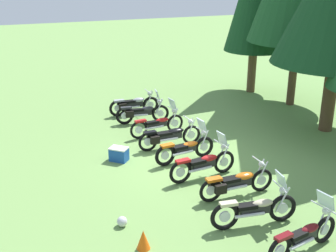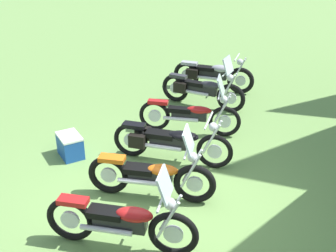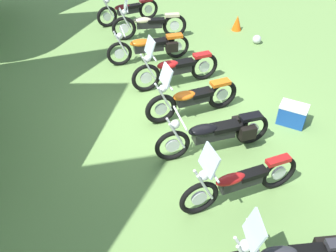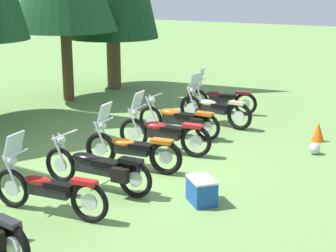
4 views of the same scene
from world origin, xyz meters
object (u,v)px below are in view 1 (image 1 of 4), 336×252
Objects in this scene: motorcycle_1 at (142,112)px; motorcycle_2 at (158,124)px; motorcycle_6 at (236,182)px; picnic_cooler at (119,154)px; dropped_helmet at (122,222)px; motorcycle_7 at (256,209)px; motorcycle_0 at (133,105)px; motorcycle_3 at (169,136)px; motorcycle_4 at (186,148)px; motorcycle_8 at (305,235)px; motorcycle_5 at (204,163)px; traffic_cone at (143,239)px.

motorcycle_2 is (1.52, 0.14, -0.00)m from motorcycle_1.
picnic_cooler is at bearing 123.62° from motorcycle_6.
motorcycle_7 is at bearing 68.91° from dropped_helmet.
motorcycle_1 is at bearing -89.27° from motorcycle_0.
motorcycle_1 reaches higher than motorcycle_3.
picnic_cooler is (-0.86, -2.05, -0.22)m from motorcycle_4.
motorcycle_2 is 8.05m from motorcycle_8.
motorcycle_2 reaches higher than motorcycle_0.
motorcycle_3 is at bearing -88.40° from motorcycle_0.
motorcycle_1 is 1.00× the size of motorcycle_4.
motorcycle_3 is at bearing 87.44° from motorcycle_4.
motorcycle_4 is at bearing 84.92° from motorcycle_5.
motorcycle_2 is at bearing -86.25° from motorcycle_0.
motorcycle_6 is (1.38, 0.30, -0.03)m from motorcycle_5.
motorcycle_1 is 0.98× the size of motorcycle_2.
motorcycle_7 reaches higher than traffic_cone.
motorcycle_1 reaches higher than motorcycle_0.
motorcycle_7 reaches higher than motorcycle_1.
motorcycle_6 is (7.95, 0.46, -0.00)m from motorcycle_0.
motorcycle_7 reaches higher than motorcycle_8.
traffic_cone is 1.82× the size of dropped_helmet.
motorcycle_7 is at bearing -100.81° from motorcycle_6.
motorcycle_6 is (6.78, 0.46, -0.01)m from motorcycle_1.
motorcycle_0 is at bearing 160.49° from dropped_helmet.
motorcycle_4 is 8.43× the size of dropped_helmet.
motorcycle_0 is 6.57m from motorcycle_5.
motorcycle_0 is 5.25m from motorcycle_4.
motorcycle_4 is at bearing 98.10° from motorcycle_7.
motorcycle_6 reaches higher than dropped_helmet.
motorcycle_4 is at bearing -78.91° from motorcycle_1.
motorcycle_1 is 7.60m from dropped_helmet.
traffic_cone is at bearing 145.27° from motorcycle_8.
motorcycle_7 is at bearing 22.75° from picnic_cooler.
motorcycle_2 is 0.98× the size of motorcycle_5.
motorcycle_4 is 0.97× the size of motorcycle_5.
motorcycle_4 is (5.25, 0.14, -0.00)m from motorcycle_0.
motorcycle_4 reaches higher than traffic_cone.
motorcycle_4 is (1.26, 0.09, 0.00)m from motorcycle_3.
motorcycle_1 is 0.95× the size of motorcycle_6.
motorcycle_6 is at bearing 82.32° from motorcycle_8.
motorcycle_6 is at bearing -83.13° from motorcycle_5.
motorcycle_2 is 0.97× the size of motorcycle_6.
traffic_cone is at bearing -9.35° from picnic_cooler.
picnic_cooler is 1.47× the size of traffic_cone.
traffic_cone reaches higher than picnic_cooler.
motorcycle_2 reaches higher than dropped_helmet.
picnic_cooler is (1.71, -2.04, -0.23)m from motorcycle_2.
motorcycle_6 is at bearing 86.71° from motorcycle_7.
motorcycle_8 is 4.44× the size of traffic_cone.
motorcycle_0 is 4.65× the size of traffic_cone.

